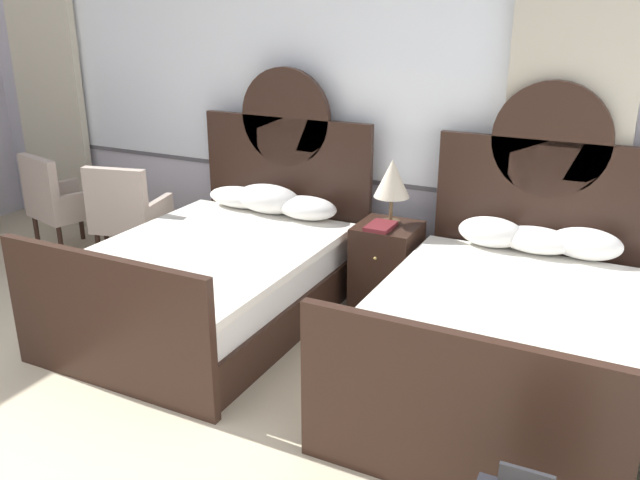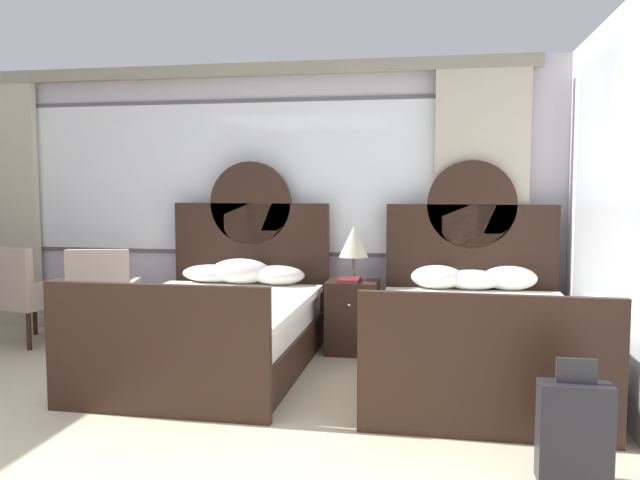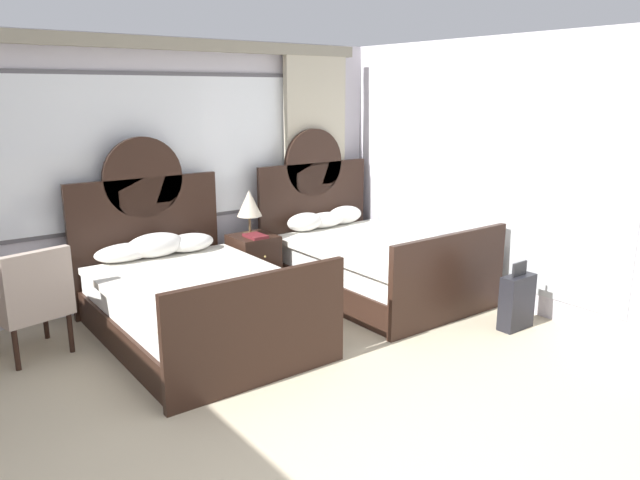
{
  "view_description": "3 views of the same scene",
  "coord_description": "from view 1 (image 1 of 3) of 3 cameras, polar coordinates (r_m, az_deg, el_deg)",
  "views": [
    {
      "loc": [
        3.01,
        -0.9,
        2.24
      ],
      "look_at": [
        1.44,
        2.21,
        0.98
      ],
      "focal_mm": 37.34,
      "sensor_mm": 36.0,
      "label": 1
    },
    {
      "loc": [
        2.09,
        -2.15,
        1.52
      ],
      "look_at": [
        1.28,
        2.21,
        1.13
      ],
      "focal_mm": 35.98,
      "sensor_mm": 36.0,
      "label": 2
    },
    {
      "loc": [
        -1.84,
        -1.92,
        2.17
      ],
      "look_at": [
        1.16,
        2.08,
        0.92
      ],
      "focal_mm": 33.69,
      "sensor_mm": 36.0,
      "label": 3
    }
  ],
  "objects": [
    {
      "name": "nightstand_between_beds",
      "position": [
        5.1,
        5.71,
        -2.2
      ],
      "size": [
        0.45,
        0.48,
        0.66
      ],
      "color": "black",
      "rests_on": "ground_plane"
    },
    {
      "name": "bed_near_window",
      "position": [
        4.99,
        -8.53,
        -2.55
      ],
      "size": [
        1.54,
        2.24,
        1.74
      ],
      "color": "black",
      "rests_on": "ground_plane"
    },
    {
      "name": "bed_near_mirror",
      "position": [
        4.23,
        15.62,
        -7.44
      ],
      "size": [
        1.54,
        2.24,
        1.74
      ],
      "color": "black",
      "rests_on": "ground_plane"
    },
    {
      "name": "book_on_nightstand",
      "position": [
        4.91,
        5.22,
        1.18
      ],
      "size": [
        0.18,
        0.26,
        0.03
      ],
      "color": "maroon",
      "rests_on": "nightstand_between_beds"
    },
    {
      "name": "armchair_by_window_left",
      "position": [
        5.98,
        -16.18,
        2.29
      ],
      "size": [
        0.66,
        0.66,
        0.94
      ],
      "color": "#B29E8E",
      "rests_on": "ground_plane"
    },
    {
      "name": "wall_back_window",
      "position": [
        5.83,
        -4.7,
        11.75
      ],
      "size": [
        6.51,
        0.22,
        2.7
      ],
      "color": "silver",
      "rests_on": "ground_plane"
    },
    {
      "name": "table_lamp_on_nightstand",
      "position": [
        4.94,
        6.2,
        5.19
      ],
      "size": [
        0.27,
        0.27,
        0.49
      ],
      "color": "brown",
      "rests_on": "nightstand_between_beds"
    },
    {
      "name": "armchair_by_window_centre",
      "position": [
        6.55,
        -21.47,
        3.19
      ],
      "size": [
        0.68,
        0.68,
        0.94
      ],
      "color": "#B29E8E",
      "rests_on": "ground_plane"
    }
  ]
}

